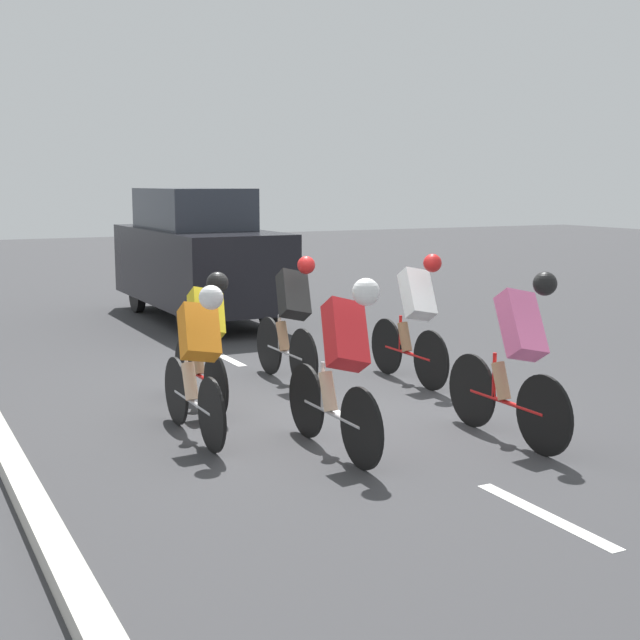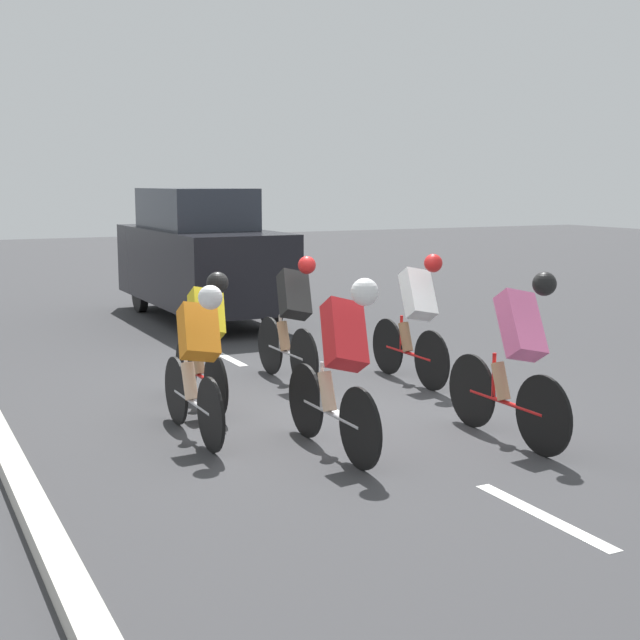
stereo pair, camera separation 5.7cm
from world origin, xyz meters
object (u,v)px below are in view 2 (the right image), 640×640
Objects in this scene: cyclist_red at (341,361)px; cyclist_orange at (197,358)px; cyclist_white at (415,316)px; cyclist_black at (292,317)px; cyclist_yellow at (205,336)px; support_car at (200,255)px; cyclist_pink at (516,354)px.

cyclist_orange is at bearing -45.48° from cyclist_red.
cyclist_white is 0.99× the size of cyclist_orange.
cyclist_black is 1.04× the size of cyclist_yellow.
cyclist_red is at bearing 45.27° from cyclist_white.
cyclist_white reaches higher than cyclist_black.
cyclist_yellow is 6.03m from support_car.
support_car reaches higher than cyclist_orange.
cyclist_yellow is (2.07, -2.38, -0.05)m from cyclist_pink.
cyclist_orange is (0.95, -0.97, -0.07)m from cyclist_red.
cyclist_red is 1.36m from cyclist_orange.
cyclist_black reaches higher than cyclist_yellow.
cyclist_pink is (-0.80, 3.05, 0.03)m from cyclist_black.
support_car is (0.68, -5.68, 0.31)m from cyclist_white.
cyclist_red reaches higher than cyclist_white.
cyclist_black is at bearing -105.74° from cyclist_red.
cyclist_black is 0.98× the size of cyclist_red.
cyclist_red is 1.59m from cyclist_pink.
cyclist_white is 0.95× the size of cyclist_pink.
support_car reaches higher than cyclist_yellow.
cyclist_pink is 0.38× the size of support_car.
cyclist_orange is at bearing 71.18° from support_car.
cyclist_black is at bearing -75.37° from cyclist_pink.
support_car reaches higher than cyclist_white.
support_car reaches higher than cyclist_pink.
cyclist_white is at bearing 153.80° from cyclist_black.
cyclist_orange is (1.71, 1.71, -0.02)m from cyclist_black.
cyclist_pink is 8.11m from support_car.
cyclist_yellow is at bearing 71.86° from support_car.
support_car is (-1.36, -7.73, 0.29)m from cyclist_red.
cyclist_orange is at bearing 45.11° from cyclist_black.
cyclist_black is 0.97× the size of cyclist_pink.
cyclist_pink is (0.48, 2.42, 0.02)m from cyclist_white.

